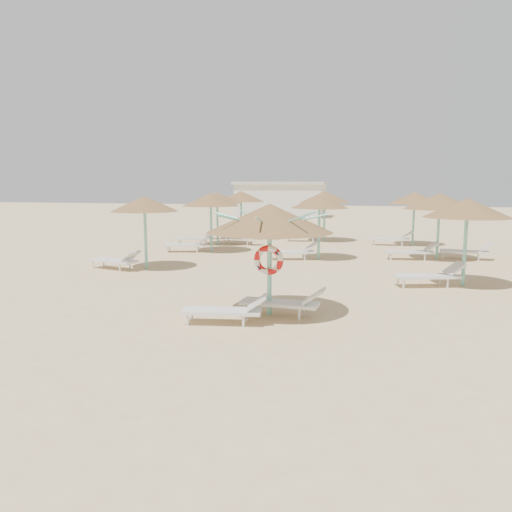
# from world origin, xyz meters

# --- Properties ---
(ground) EXTENTS (120.00, 120.00, 0.00)m
(ground) POSITION_xyz_m (0.00, 0.00, 0.00)
(ground) COLOR #D4B981
(ground) RESTS_ON ground
(main_palapa) EXTENTS (2.96, 2.96, 2.65)m
(main_palapa) POSITION_xyz_m (0.36, 0.27, 2.30)
(main_palapa) COLOR #75CAB7
(main_palapa) RESTS_ON ground
(lounger_main_a) EXTENTS (1.94, 0.83, 0.68)m
(lounger_main_a) POSITION_xyz_m (-0.38, -0.72, 0.32)
(lounger_main_a) COLOR white
(lounger_main_a) RESTS_ON ground
(lounger_main_b) EXTENTS (2.01, 0.72, 0.72)m
(lounger_main_b) POSITION_xyz_m (0.75, 0.22, 0.34)
(lounger_main_b) COLOR white
(lounger_main_b) RESTS_ON ground
(palapa_field) EXTENTS (18.94, 14.13, 2.72)m
(palapa_field) POSITION_xyz_m (1.82, 10.77, 2.31)
(palapa_field) COLOR #75CAB7
(palapa_field) RESTS_ON ground
(service_hut) EXTENTS (8.40, 4.40, 3.25)m
(service_hut) POSITION_xyz_m (-6.00, 35.00, 1.64)
(service_hut) COLOR silver
(service_hut) RESTS_ON ground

